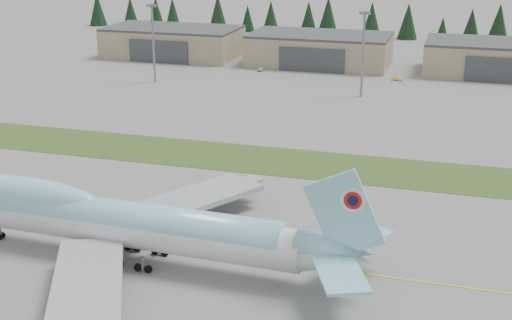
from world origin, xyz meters
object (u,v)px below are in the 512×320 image
(boeing_747_freighter, at_px, (126,223))
(hangar_center, at_px, (320,49))
(service_vehicle_a, at_px, (261,71))
(hangar_left, at_px, (173,42))
(hangar_right, at_px, (501,58))
(service_vehicle_b, at_px, (397,80))

(boeing_747_freighter, bearing_deg, hangar_center, 93.08)
(service_vehicle_a, bearing_deg, hangar_center, 40.49)
(boeing_747_freighter, relative_size, hangar_left, 1.44)
(boeing_747_freighter, height_order, hangar_center, boeing_747_freighter)
(hangar_right, bearing_deg, hangar_center, 180.00)
(hangar_left, height_order, hangar_right, same)
(hangar_center, bearing_deg, hangar_right, 0.00)
(boeing_747_freighter, bearing_deg, service_vehicle_b, 81.29)
(service_vehicle_a, bearing_deg, service_vehicle_b, -6.36)
(boeing_747_freighter, height_order, service_vehicle_b, boeing_747_freighter)
(hangar_left, distance_m, hangar_right, 115.00)
(service_vehicle_b, bearing_deg, hangar_left, 91.77)
(hangar_left, bearing_deg, service_vehicle_a, -22.92)
(hangar_right, bearing_deg, service_vehicle_a, -168.00)
(hangar_left, xyz_separation_m, service_vehicle_b, (83.87, -18.10, -5.39))
(boeing_747_freighter, bearing_deg, hangar_left, 112.46)
(hangar_center, relative_size, service_vehicle_b, 12.48)
(hangar_left, bearing_deg, boeing_747_freighter, -69.61)
(boeing_747_freighter, relative_size, hangar_right, 1.44)
(hangar_center, xyz_separation_m, service_vehicle_a, (-16.53, -16.26, -5.39))
(hangar_center, bearing_deg, service_vehicle_a, -135.48)
(hangar_center, height_order, service_vehicle_a, hangar_center)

